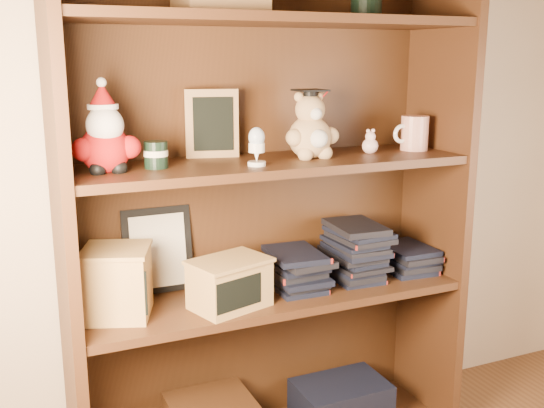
{
  "coord_description": "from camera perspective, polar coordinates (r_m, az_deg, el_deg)",
  "views": [
    {
      "loc": [
        -0.75,
        -0.35,
        1.24
      ],
      "look_at": [
        -0.02,
        1.3,
        0.82
      ],
      "focal_mm": 42.0,
      "sensor_mm": 36.0,
      "label": 1
    }
  ],
  "objects": [
    {
      "name": "book_stack_mid",
      "position": [
        2.03,
        7.46,
        -4.05
      ],
      "size": [
        0.14,
        0.2,
        0.19
      ],
      "color": "black",
      "rests_on": "shelf_lower"
    },
    {
      "name": "teacher_mug",
      "position": [
        2.07,
        12.59,
        6.22
      ],
      "size": [
        0.12,
        0.09,
        0.11
      ],
      "color": "silver",
      "rests_on": "shelf_upper"
    },
    {
      "name": "shelf_upper",
      "position": [
        1.83,
        0.0,
        3.58
      ],
      "size": [
        1.14,
        0.33,
        0.02
      ],
      "color": "#422513",
      "rests_on": "ground"
    },
    {
      "name": "book_stack_left",
      "position": [
        1.95,
        2.14,
        -5.93
      ],
      "size": [
        0.14,
        0.2,
        0.11
      ],
      "color": "black",
      "rests_on": "shelf_lower"
    },
    {
      "name": "egg_cup",
      "position": [
        1.72,
        -1.39,
        5.3
      ],
      "size": [
        0.05,
        0.05,
        0.11
      ],
      "color": "white",
      "rests_on": "shelf_upper"
    },
    {
      "name": "santa_plush",
      "position": [
        1.68,
        -14.74,
        5.82
      ],
      "size": [
        0.18,
        0.13,
        0.25
      ],
      "color": "#A50F0F",
      "rests_on": "shelf_upper"
    },
    {
      "name": "grad_teddy_bear",
      "position": [
        1.87,
        3.49,
        6.52
      ],
      "size": [
        0.17,
        0.14,
        0.2
      ],
      "color": "tan",
      "rests_on": "shelf_upper"
    },
    {
      "name": "chalkboard_plaque",
      "position": [
        1.87,
        -5.41,
        7.09
      ],
      "size": [
        0.16,
        0.1,
        0.2
      ],
      "color": "#9E7547",
      "rests_on": "shelf_upper"
    },
    {
      "name": "treats_box",
      "position": [
        1.78,
        -13.69,
        -6.8
      ],
      "size": [
        0.23,
        0.23,
        0.19
      ],
      "color": "tan",
      "rests_on": "shelf_lower"
    },
    {
      "name": "bookcase",
      "position": [
        1.91,
        -0.69,
        -0.9
      ],
      "size": [
        1.2,
        0.35,
        1.6
      ],
      "color": "#422513",
      "rests_on": "ground"
    },
    {
      "name": "teachers_tin",
      "position": [
        1.72,
        -10.36,
        4.39
      ],
      "size": [
        0.06,
        0.06,
        0.07
      ],
      "color": "black",
      "rests_on": "shelf_upper"
    },
    {
      "name": "certificate_frame",
      "position": [
        1.92,
        -10.2,
        -4.11
      ],
      "size": [
        0.21,
        0.05,
        0.26
      ],
      "color": "black",
      "rests_on": "shelf_lower"
    },
    {
      "name": "shelf_lower",
      "position": [
        1.94,
        0.0,
        -8.16
      ],
      "size": [
        1.14,
        0.33,
        0.02
      ],
      "color": "#422513",
      "rests_on": "ground"
    },
    {
      "name": "pink_figurine",
      "position": [
        1.98,
        8.79,
        5.36
      ],
      "size": [
        0.05,
        0.05,
        0.08
      ],
      "color": "beige",
      "rests_on": "shelf_upper"
    },
    {
      "name": "pencils_box",
      "position": [
        1.8,
        -3.81,
        -7.08
      ],
      "size": [
        0.25,
        0.21,
        0.14
      ],
      "color": "tan",
      "rests_on": "shelf_lower"
    },
    {
      "name": "book_stack_right",
      "position": [
        2.15,
        12.04,
        -4.77
      ],
      "size": [
        0.14,
        0.2,
        0.08
      ],
      "color": "black",
      "rests_on": "shelf_lower"
    }
  ]
}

